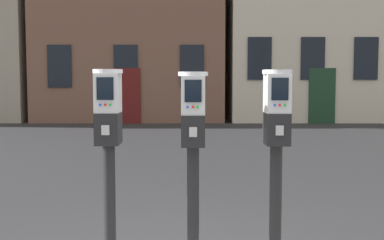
{
  "coord_description": "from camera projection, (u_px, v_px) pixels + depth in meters",
  "views": [
    {
      "loc": [
        -0.01,
        -3.87,
        1.6
      ],
      "look_at": [
        -0.0,
        -0.24,
        1.31
      ],
      "focal_mm": 45.6,
      "sensor_mm": 36.0,
      "label": 1
    }
  ],
  "objects": [
    {
      "name": "parking_meter_twin_adjacent",
      "position": [
        192.0,
        137.0,
        3.55
      ],
      "size": [
        0.22,
        0.25,
        1.53
      ],
      "rotation": [
        0.0,
        0.0,
        -1.57
      ],
      "color": "black",
      "rests_on": "sidewalk_slab"
    },
    {
      "name": "parking_meter_end_of_row",
      "position": [
        276.0,
        136.0,
        3.55
      ],
      "size": [
        0.22,
        0.25,
        1.54
      ],
      "rotation": [
        0.0,
        0.0,
        -1.57
      ],
      "color": "black",
      "rests_on": "sidewalk_slab"
    },
    {
      "name": "parking_meter_near_kerb",
      "position": [
        108.0,
        135.0,
        3.55
      ],
      "size": [
        0.22,
        0.25,
        1.55
      ],
      "rotation": [
        0.0,
        0.0,
        -1.57
      ],
      "color": "black",
      "rests_on": "sidewalk_slab"
    }
  ]
}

